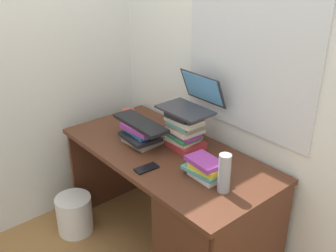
{
  "coord_description": "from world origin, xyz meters",
  "views": [
    {
      "loc": [
        1.62,
        -1.37,
        1.89
      ],
      "look_at": [
        0.02,
        -0.0,
        0.9
      ],
      "focal_mm": 42.14,
      "sensor_mm": 36.0,
      "label": 1
    }
  ],
  "objects_px": {
    "book_stack_keyboard_riser": "(141,134)",
    "water_bottle": "(224,173)",
    "book_stack_side": "(206,168)",
    "laptop": "(192,101)",
    "book_stack_tall": "(184,130)",
    "cell_phone": "(146,168)",
    "computer_mouse": "(202,163)",
    "keyboard": "(140,123)",
    "desk": "(203,225)",
    "mug": "(128,116)",
    "wastebasket": "(75,214)"
  },
  "relations": [
    {
      "from": "book_stack_keyboard_riser",
      "to": "water_bottle",
      "type": "xyz_separation_m",
      "value": [
        0.7,
        0.0,
        0.05
      ]
    },
    {
      "from": "book_stack_side",
      "to": "laptop",
      "type": "xyz_separation_m",
      "value": [
        -0.33,
        0.21,
        0.24
      ]
    },
    {
      "from": "book_stack_tall",
      "to": "cell_phone",
      "type": "relative_size",
      "value": 1.8
    },
    {
      "from": "computer_mouse",
      "to": "cell_phone",
      "type": "height_order",
      "value": "computer_mouse"
    },
    {
      "from": "book_stack_tall",
      "to": "keyboard",
      "type": "height_order",
      "value": "book_stack_tall"
    },
    {
      "from": "desk",
      "to": "book_stack_keyboard_riser",
      "type": "bearing_deg",
      "value": -177.58
    },
    {
      "from": "laptop",
      "to": "book_stack_side",
      "type": "bearing_deg",
      "value": -31.84
    },
    {
      "from": "mug",
      "to": "book_stack_tall",
      "type": "bearing_deg",
      "value": 4.3
    },
    {
      "from": "book_stack_keyboard_riser",
      "to": "laptop",
      "type": "xyz_separation_m",
      "value": [
        0.22,
        0.23,
        0.23
      ]
    },
    {
      "from": "book_stack_tall",
      "to": "book_stack_keyboard_riser",
      "type": "xyz_separation_m",
      "value": [
        -0.22,
        -0.17,
        -0.06
      ]
    },
    {
      "from": "book_stack_keyboard_riser",
      "to": "laptop",
      "type": "bearing_deg",
      "value": 47.03
    },
    {
      "from": "water_bottle",
      "to": "mug",
      "type": "bearing_deg",
      "value": 172.79
    },
    {
      "from": "desk",
      "to": "book_stack_tall",
      "type": "distance_m",
      "value": 0.58
    },
    {
      "from": "book_stack_tall",
      "to": "book_stack_side",
      "type": "height_order",
      "value": "book_stack_tall"
    },
    {
      "from": "laptop",
      "to": "keyboard",
      "type": "bearing_deg",
      "value": -133.22
    },
    {
      "from": "mug",
      "to": "cell_phone",
      "type": "bearing_deg",
      "value": -26.63
    },
    {
      "from": "cell_phone",
      "to": "water_bottle",
      "type": "bearing_deg",
      "value": 26.08
    },
    {
      "from": "book_stack_keyboard_riser",
      "to": "wastebasket",
      "type": "height_order",
      "value": "book_stack_keyboard_riser"
    },
    {
      "from": "water_bottle",
      "to": "book_stack_keyboard_riser",
      "type": "bearing_deg",
      "value": -179.92
    },
    {
      "from": "book_stack_tall",
      "to": "mug",
      "type": "bearing_deg",
      "value": -175.7
    },
    {
      "from": "book_stack_keyboard_riser",
      "to": "computer_mouse",
      "type": "relative_size",
      "value": 2.45
    },
    {
      "from": "mug",
      "to": "wastebasket",
      "type": "distance_m",
      "value": 0.8
    },
    {
      "from": "water_bottle",
      "to": "wastebasket",
      "type": "xyz_separation_m",
      "value": [
        -1.04,
        -0.36,
        -0.69
      ]
    },
    {
      "from": "mug",
      "to": "water_bottle",
      "type": "distance_m",
      "value": 1.04
    },
    {
      "from": "book_stack_side",
      "to": "laptop",
      "type": "height_order",
      "value": "laptop"
    },
    {
      "from": "book_stack_side",
      "to": "keyboard",
      "type": "bearing_deg",
      "value": -177.23
    },
    {
      "from": "book_stack_side",
      "to": "book_stack_keyboard_riser",
      "type": "bearing_deg",
      "value": -177.34
    },
    {
      "from": "wastebasket",
      "to": "cell_phone",
      "type": "bearing_deg",
      "value": 16.98
    },
    {
      "from": "wastebasket",
      "to": "keyboard",
      "type": "bearing_deg",
      "value": 46.57
    },
    {
      "from": "desk",
      "to": "cell_phone",
      "type": "relative_size",
      "value": 10.37
    },
    {
      "from": "desk",
      "to": "book_stack_tall",
      "type": "bearing_deg",
      "value": 155.82
    },
    {
      "from": "computer_mouse",
      "to": "mug",
      "type": "distance_m",
      "value": 0.78
    },
    {
      "from": "water_bottle",
      "to": "desk",
      "type": "bearing_deg",
      "value": 171.81
    },
    {
      "from": "laptop",
      "to": "computer_mouse",
      "type": "xyz_separation_m",
      "value": [
        0.23,
        -0.14,
        -0.28
      ]
    },
    {
      "from": "laptop",
      "to": "wastebasket",
      "type": "height_order",
      "value": "laptop"
    },
    {
      "from": "laptop",
      "to": "mug",
      "type": "bearing_deg",
      "value": -169.35
    },
    {
      "from": "book_stack_keyboard_riser",
      "to": "computer_mouse",
      "type": "xyz_separation_m",
      "value": [
        0.45,
        0.09,
        -0.04
      ]
    },
    {
      "from": "cell_phone",
      "to": "computer_mouse",
      "type": "bearing_deg",
      "value": 60.57
    },
    {
      "from": "book_stack_side",
      "to": "keyboard",
      "type": "xyz_separation_m",
      "value": [
        -0.55,
        -0.03,
        0.08
      ]
    },
    {
      "from": "desk",
      "to": "mug",
      "type": "distance_m",
      "value": 0.96
    },
    {
      "from": "keyboard",
      "to": "cell_phone",
      "type": "height_order",
      "value": "keyboard"
    },
    {
      "from": "book_stack_side",
      "to": "water_bottle",
      "type": "xyz_separation_m",
      "value": [
        0.15,
        -0.02,
        0.05
      ]
    },
    {
      "from": "mug",
      "to": "wastebasket",
      "type": "height_order",
      "value": "mug"
    },
    {
      "from": "book_stack_keyboard_riser",
      "to": "keyboard",
      "type": "relative_size",
      "value": 0.61
    },
    {
      "from": "desk",
      "to": "wastebasket",
      "type": "distance_m",
      "value": 1.0
    },
    {
      "from": "keyboard",
      "to": "cell_phone",
      "type": "relative_size",
      "value": 3.09
    },
    {
      "from": "mug",
      "to": "computer_mouse",
      "type": "bearing_deg",
      "value": -2.78
    },
    {
      "from": "computer_mouse",
      "to": "wastebasket",
      "type": "relative_size",
      "value": 0.38
    },
    {
      "from": "computer_mouse",
      "to": "wastebasket",
      "type": "height_order",
      "value": "computer_mouse"
    },
    {
      "from": "book_stack_tall",
      "to": "water_bottle",
      "type": "bearing_deg",
      "value": -19.41
    }
  ]
}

